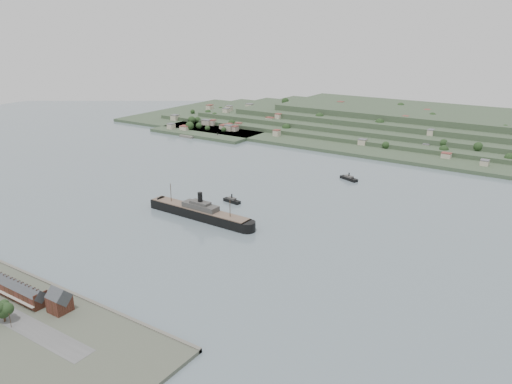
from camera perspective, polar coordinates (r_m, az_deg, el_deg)
The scene contains 9 objects.
ground at distance 408.65m, azimuth -4.95°, elevation -2.27°, with size 1400.00×1400.00×0.00m, color slate.
terrace_row at distance 313.19m, azimuth -26.20°, elevation -9.66°, with size 55.60×9.80×11.07m.
gabled_building at distance 285.46m, azimuth -21.56°, elevation -11.48°, with size 10.40×10.18×14.09m.
far_peninsula at distance 734.72m, azimuth 16.34°, elevation 7.40°, with size 760.00×309.00×30.00m.
steamship at distance 397.35m, azimuth -6.84°, elevation -2.22°, with size 107.08×15.00×25.69m.
tugboat at distance 428.17m, azimuth -2.78°, elevation -0.97°, with size 17.45×6.87×7.64m.
ferry_west at distance 678.53m, azimuth -4.40°, elevation 6.34°, with size 19.75×11.78×7.17m.
ferry_east at distance 498.34m, azimuth 10.56°, elevation 1.56°, with size 20.53×12.52×7.46m.
fig_tree at distance 287.17m, azimuth -26.99°, elevation -11.87°, with size 10.49×9.09×11.71m.
Camera 1 is at (239.35, -297.85, 144.90)m, focal length 35.00 mm.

